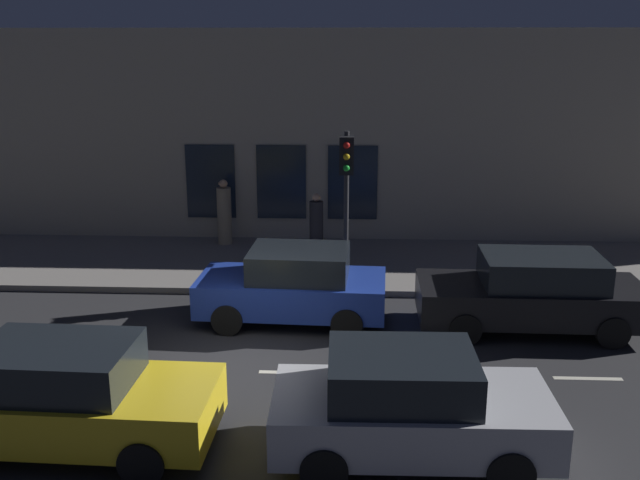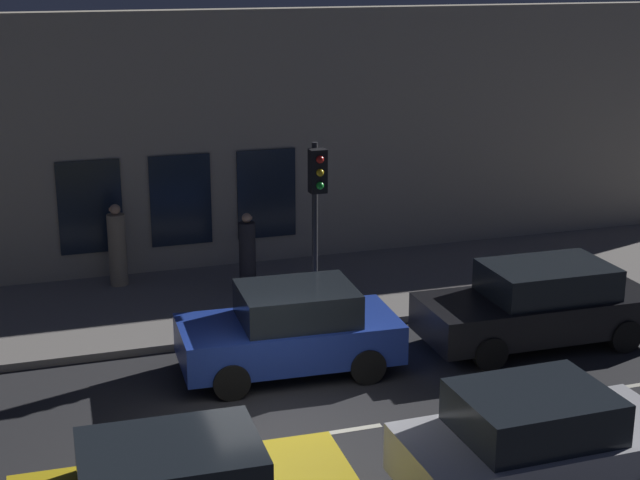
% 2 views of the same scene
% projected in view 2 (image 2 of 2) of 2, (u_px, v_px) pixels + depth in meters
% --- Properties ---
extents(ground_plane, '(60.00, 60.00, 0.00)m').
position_uv_depth(ground_plane, '(285.00, 440.00, 14.89)').
color(ground_plane, '#28282B').
extents(sidewalk, '(4.50, 32.00, 0.15)m').
position_uv_depth(sidewalk, '(203.00, 303.00, 20.57)').
color(sidewalk, gray).
rests_on(sidewalk, ground).
extents(building_facade, '(0.65, 32.00, 6.04)m').
position_uv_depth(building_facade, '(176.00, 146.00, 22.07)').
color(building_facade, '#B2A893').
rests_on(building_facade, ground).
extents(lane_centre_line, '(0.12, 27.20, 0.01)m').
position_uv_depth(lane_centre_line, '(346.00, 430.00, 15.19)').
color(lane_centre_line, beige).
rests_on(lane_centre_line, ground).
extents(traffic_light, '(0.46, 0.32, 3.63)m').
position_uv_depth(traffic_light, '(317.00, 195.00, 18.52)').
color(traffic_light, '#2D2D30').
rests_on(traffic_light, sidewalk).
extents(parked_car_0, '(2.03, 3.95, 1.58)m').
position_uv_depth(parked_car_0, '(291.00, 330.00, 17.16)').
color(parked_car_0, '#1E389E').
rests_on(parked_car_0, ground).
extents(parked_car_2, '(1.96, 3.92, 1.58)m').
position_uv_depth(parked_car_2, '(539.00, 444.00, 13.16)').
color(parked_car_2, '#B7B7BC').
rests_on(parked_car_2, ground).
extents(parked_car_3, '(1.96, 4.55, 1.58)m').
position_uv_depth(parked_car_3, '(540.00, 305.00, 18.41)').
color(parked_car_3, black).
rests_on(parked_car_3, ground).
extents(pedestrian_0, '(0.49, 0.49, 1.84)m').
position_uv_depth(pedestrian_0, '(117.00, 248.00, 21.29)').
color(pedestrian_0, gray).
rests_on(pedestrian_0, sidewalk).
extents(pedestrian_1, '(0.48, 0.48, 1.72)m').
position_uv_depth(pedestrian_1, '(247.00, 254.00, 21.01)').
color(pedestrian_1, '#232328').
rests_on(pedestrian_1, sidewalk).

